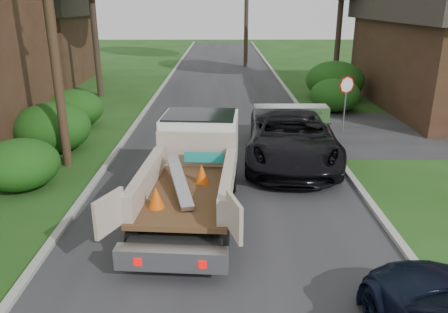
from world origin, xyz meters
name	(u,v)px	position (x,y,z in m)	size (l,w,h in m)	color
ground	(225,236)	(0.00, 0.00, 0.00)	(120.00, 120.00, 0.00)	#1C4012
road	(224,126)	(0.00, 10.00, 0.00)	(8.00, 90.00, 0.02)	#28282B
curb_left	(135,125)	(-4.10, 10.00, 0.06)	(0.20, 90.00, 0.12)	#9E9E99
curb_right	(313,125)	(4.10, 10.00, 0.06)	(0.20, 90.00, 0.12)	#9E9E99
stop_sign	(346,92)	(5.20, 9.00, 1.78)	(0.71, 0.32, 2.48)	slate
utility_pole	(49,10)	(-5.48, 4.98, 5.17)	(2.42, 1.25, 10.00)	#382619
house_left_far	(29,38)	(-13.50, 22.00, 3.05)	(7.56, 7.56, 6.00)	#3A2317
hedge_left_a	(20,164)	(-6.20, 3.00, 0.77)	(2.34, 2.34, 1.53)	#1B440F
hedge_left_b	(52,128)	(-6.50, 6.50, 0.94)	(2.86, 2.86, 1.87)	#1B440F
hedge_left_c	(74,109)	(-6.80, 10.00, 0.85)	(2.60, 2.60, 1.70)	#1B440F
hedge_right_a	(335,95)	(5.80, 13.00, 0.85)	(2.60, 2.60, 1.70)	#1B440F
hedge_right_b	(335,80)	(6.50, 16.00, 1.10)	(3.38, 3.38, 2.21)	#1B440F
flatbed_truck	(195,161)	(-0.82, 1.95, 1.26)	(2.96, 6.26, 2.31)	black
black_pickup	(292,136)	(2.40, 5.45, 0.93)	(3.08, 6.68, 1.86)	black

